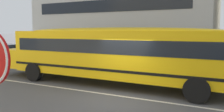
% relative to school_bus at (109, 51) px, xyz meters
% --- Properties ---
extents(ground_plane, '(400.00, 400.00, 0.00)m').
position_rel_school_bus_xyz_m(ground_plane, '(1.62, -1.85, -1.82)').
color(ground_plane, '#4C4C4F').
extents(sidewalk_far, '(120.00, 3.00, 0.01)m').
position_rel_school_bus_xyz_m(sidewalk_far, '(1.62, 6.40, -1.81)').
color(sidewalk_far, gray).
rests_on(sidewalk_far, ground_plane).
extents(lane_centreline, '(110.00, 0.16, 0.01)m').
position_rel_school_bus_xyz_m(lane_centreline, '(1.62, -1.85, -1.82)').
color(lane_centreline, silver).
rests_on(lane_centreline, ground_plane).
extents(school_bus, '(13.71, 3.29, 3.06)m').
position_rel_school_bus_xyz_m(school_bus, '(0.00, 0.00, 0.00)').
color(school_bus, yellow).
rests_on(school_bus, ground_plane).
extents(parked_car_grey_past_driveway, '(3.92, 1.92, 1.64)m').
position_rel_school_bus_xyz_m(parked_car_grey_past_driveway, '(-12.60, 3.93, -0.98)').
color(parked_car_grey_past_driveway, gray).
rests_on(parked_car_grey_past_driveway, ground_plane).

